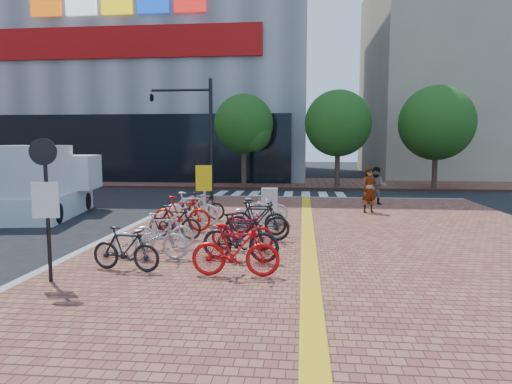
# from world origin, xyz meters

# --- Properties ---
(ground) EXTENTS (120.00, 120.00, 0.00)m
(ground) POSITION_xyz_m (0.00, 0.00, 0.00)
(ground) COLOR black
(ground) RESTS_ON ground
(sidewalk) EXTENTS (14.00, 34.00, 0.15)m
(sidewalk) POSITION_xyz_m (3.00, -5.00, 0.07)
(sidewalk) COLOR brown
(sidewalk) RESTS_ON ground
(tactile_strip) EXTENTS (0.40, 34.00, 0.01)m
(tactile_strip) POSITION_xyz_m (2.00, -5.00, 0.16)
(tactile_strip) COLOR gold
(tactile_strip) RESTS_ON sidewalk
(kerb_north) EXTENTS (14.00, 0.25, 0.15)m
(kerb_north) POSITION_xyz_m (3.00, 12.00, 0.08)
(kerb_north) COLOR gray
(kerb_north) RESTS_ON ground
(far_sidewalk) EXTENTS (70.00, 8.00, 0.15)m
(far_sidewalk) POSITION_xyz_m (0.00, 21.00, 0.07)
(far_sidewalk) COLOR brown
(far_sidewalk) RESTS_ON ground
(department_store) EXTENTS (36.00, 24.27, 28.00)m
(department_store) POSITION_xyz_m (-15.99, 31.95, 13.98)
(department_store) COLOR slate
(department_store) RESTS_ON ground
(building_beige) EXTENTS (20.00, 18.00, 18.00)m
(building_beige) POSITION_xyz_m (18.00, 32.00, 9.00)
(building_beige) COLOR gray
(building_beige) RESTS_ON ground
(crosswalk) EXTENTS (7.50, 4.00, 0.01)m
(crosswalk) POSITION_xyz_m (0.50, 14.00, 0.01)
(crosswalk) COLOR silver
(crosswalk) RESTS_ON ground
(street_trees) EXTENTS (16.20, 4.60, 6.35)m
(street_trees) POSITION_xyz_m (5.04, 17.45, 4.10)
(street_trees) COLOR #38281E
(street_trees) RESTS_ON far_sidewalk
(bike_0) EXTENTS (1.69, 0.71, 0.98)m
(bike_0) POSITION_xyz_m (-2.07, -2.33, 0.64)
(bike_0) COLOR black
(bike_0) RESTS_ON sidewalk
(bike_1) EXTENTS (1.91, 0.67, 1.00)m
(bike_1) POSITION_xyz_m (-1.89, -1.24, 0.65)
(bike_1) COLOR #ACACB1
(bike_1) RESTS_ON sidewalk
(bike_2) EXTENTS (1.71, 0.79, 0.99)m
(bike_2) POSITION_xyz_m (-1.87, -0.28, 0.65)
(bike_2) COLOR silver
(bike_2) RESTS_ON sidewalk
(bike_3) EXTENTS (1.71, 0.70, 1.00)m
(bike_3) POSITION_xyz_m (-1.93, 1.08, 0.65)
(bike_3) COLOR black
(bike_3) RESTS_ON sidewalk
(bike_4) EXTENTS (1.90, 0.58, 1.13)m
(bike_4) POSITION_xyz_m (-2.04, 2.28, 0.72)
(bike_4) COLOR red
(bike_4) RESTS_ON sidewalk
(bike_5) EXTENTS (1.96, 0.60, 1.17)m
(bike_5) POSITION_xyz_m (-1.98, 3.24, 0.73)
(bike_5) COLOR white
(bike_5) RESTS_ON sidewalk
(bike_6) EXTENTS (1.74, 0.64, 1.02)m
(bike_6) POSITION_xyz_m (-1.86, 4.49, 0.66)
(bike_6) COLOR black
(bike_6) RESTS_ON sidewalk
(bike_7) EXTENTS (1.90, 0.58, 1.13)m
(bike_7) POSITION_xyz_m (0.42, -2.50, 0.72)
(bike_7) COLOR red
(bike_7) RESTS_ON sidewalk
(bike_8) EXTENTS (1.99, 0.87, 1.16)m
(bike_8) POSITION_xyz_m (0.34, -1.24, 0.73)
(bike_8) COLOR black
(bike_8) RESTS_ON sidewalk
(bike_9) EXTENTS (1.71, 0.62, 1.01)m
(bike_9) POSITION_xyz_m (0.25, -0.15, 0.65)
(bike_9) COLOR #B80D1C
(bike_9) RESTS_ON sidewalk
(bike_10) EXTENTS (1.91, 0.54, 1.15)m
(bike_10) POSITION_xyz_m (0.51, 1.10, 0.72)
(bike_10) COLOR black
(bike_10) RESTS_ON sidewalk
(bike_11) EXTENTS (1.89, 0.81, 1.10)m
(bike_11) POSITION_xyz_m (0.45, 1.96, 0.70)
(bike_11) COLOR black
(bike_11) RESTS_ON sidewalk
(bike_12) EXTENTS (1.73, 0.78, 1.01)m
(bike_12) POSITION_xyz_m (0.27, 3.17, 0.65)
(bike_12) COLOR silver
(bike_12) RESTS_ON sidewalk
(bike_13) EXTENTS (1.65, 0.70, 0.96)m
(bike_13) POSITION_xyz_m (0.52, 4.33, 0.63)
(bike_13) COLOR #AEAEB3
(bike_13) RESTS_ON sidewalk
(pedestrian_a) EXTENTS (0.79, 0.68, 1.82)m
(pedestrian_a) POSITION_xyz_m (4.51, 6.83, 1.06)
(pedestrian_a) COLOR gray
(pedestrian_a) RESTS_ON sidewalk
(pedestrian_b) EXTENTS (0.96, 0.82, 1.73)m
(pedestrian_b) POSITION_xyz_m (5.21, 9.36, 1.01)
(pedestrian_b) COLOR #4B4F60
(pedestrian_b) RESTS_ON sidewalk
(utility_box) EXTENTS (0.57, 0.41, 1.23)m
(utility_box) POSITION_xyz_m (0.66, 4.12, 0.77)
(utility_box) COLOR silver
(utility_box) RESTS_ON sidewalk
(yellow_sign) EXTENTS (0.56, 0.19, 2.06)m
(yellow_sign) POSITION_xyz_m (-1.58, 3.58, 1.58)
(yellow_sign) COLOR #B7B7BC
(yellow_sign) RESTS_ON sidewalk
(notice_sign) EXTENTS (0.54, 0.17, 2.93)m
(notice_sign) POSITION_xyz_m (-3.31, -3.29, 2.00)
(notice_sign) COLOR black
(notice_sign) RESTS_ON sidewalk
(traffic_light_pole) EXTENTS (3.20, 1.23, 5.95)m
(traffic_light_pole) POSITION_xyz_m (-4.09, 10.43, 4.26)
(traffic_light_pole) COLOR black
(traffic_light_pole) RESTS_ON sidewalk
(box_truck) EXTENTS (2.96, 5.28, 2.89)m
(box_truck) POSITION_xyz_m (-8.42, 5.37, 1.36)
(box_truck) COLOR silver
(box_truck) RESTS_ON ground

